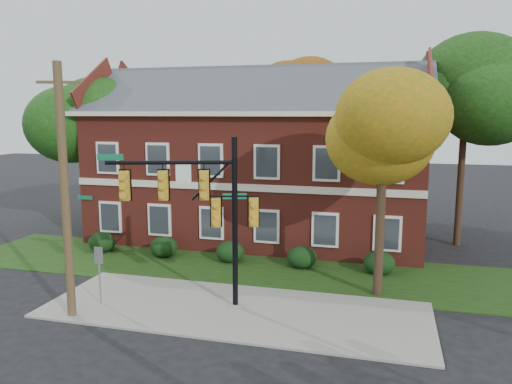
% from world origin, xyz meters
% --- Properties ---
extents(ground, '(120.00, 120.00, 0.00)m').
position_xyz_m(ground, '(0.00, 0.00, 0.00)').
color(ground, black).
rests_on(ground, ground).
extents(sidewalk, '(14.00, 5.00, 0.08)m').
position_xyz_m(sidewalk, '(0.00, 1.00, 0.04)').
color(sidewalk, gray).
rests_on(sidewalk, ground).
extents(grass_strip, '(30.00, 6.00, 0.04)m').
position_xyz_m(grass_strip, '(0.00, 6.00, 0.02)').
color(grass_strip, '#193811').
rests_on(grass_strip, ground).
extents(apartment_building, '(18.80, 8.80, 9.74)m').
position_xyz_m(apartment_building, '(-2.00, 11.95, 4.99)').
color(apartment_building, maroon).
rests_on(apartment_building, ground).
extents(hedge_far_left, '(1.40, 1.26, 1.05)m').
position_xyz_m(hedge_far_left, '(-9.00, 6.70, 0.53)').
color(hedge_far_left, black).
rests_on(hedge_far_left, ground).
extents(hedge_left, '(1.40, 1.26, 1.05)m').
position_xyz_m(hedge_left, '(-5.50, 6.70, 0.53)').
color(hedge_left, black).
rests_on(hedge_left, ground).
extents(hedge_center, '(1.40, 1.26, 1.05)m').
position_xyz_m(hedge_center, '(-2.00, 6.70, 0.53)').
color(hedge_center, black).
rests_on(hedge_center, ground).
extents(hedge_right, '(1.40, 1.26, 1.05)m').
position_xyz_m(hedge_right, '(1.50, 6.70, 0.53)').
color(hedge_right, black).
rests_on(hedge_right, ground).
extents(hedge_far_right, '(1.40, 1.26, 1.05)m').
position_xyz_m(hedge_far_right, '(5.00, 6.70, 0.53)').
color(hedge_far_right, black).
rests_on(hedge_far_right, ground).
extents(tree_near_right, '(4.50, 4.25, 8.58)m').
position_xyz_m(tree_near_right, '(5.22, 3.87, 6.67)').
color(tree_near_right, black).
rests_on(tree_near_right, ground).
extents(tree_left_rear, '(5.40, 5.10, 8.88)m').
position_xyz_m(tree_left_rear, '(-11.73, 10.84, 6.68)').
color(tree_left_rear, black).
rests_on(tree_left_rear, ground).
extents(tree_right_rear, '(6.30, 5.95, 10.62)m').
position_xyz_m(tree_right_rear, '(9.31, 12.81, 8.12)').
color(tree_right_rear, black).
rests_on(tree_right_rear, ground).
extents(tree_far_rear, '(6.84, 6.46, 11.52)m').
position_xyz_m(tree_far_rear, '(-0.66, 19.79, 8.84)').
color(tree_far_rear, black).
rests_on(tree_far_rear, ground).
extents(traffic_signal, '(5.45, 1.87, 6.33)m').
position_xyz_m(traffic_signal, '(-1.14, 0.96, 3.93)').
color(traffic_signal, gray).
rests_on(traffic_signal, ground).
extents(utility_pole, '(1.30, 0.63, 8.84)m').
position_xyz_m(utility_pole, '(-5.40, -1.00, 4.48)').
color(utility_pole, '#4E3D24').
rests_on(utility_pole, ground).
extents(sign_post, '(0.33, 0.06, 2.26)m').
position_xyz_m(sign_post, '(-5.01, 0.22, 1.53)').
color(sign_post, slate).
rests_on(sign_post, ground).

